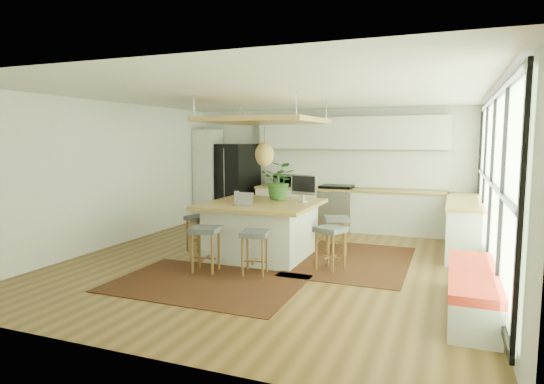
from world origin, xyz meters
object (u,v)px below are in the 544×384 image
at_px(stool_near_left, 206,249).
at_px(stool_right_front, 330,248).
at_px(fridge, 237,184).
at_px(microwave, 284,179).
at_px(stool_right_back, 336,234).
at_px(laptop, 242,198).
at_px(stool_left_side, 199,232).
at_px(monitor, 304,187).
at_px(stool_near_right, 255,251).
at_px(island, 262,229).
at_px(island_plant, 280,185).

xyz_separation_m(stool_near_left, stool_right_front, (1.74, 0.77, 0.00)).
xyz_separation_m(fridge, microwave, (1.24, -0.02, 0.17)).
xyz_separation_m(stool_right_front, stool_right_back, (-0.15, 1.04, 0.00)).
bearing_deg(microwave, stool_near_left, -103.10).
relative_size(stool_near_left, laptop, 2.17).
relative_size(stool_right_back, stool_left_side, 1.03).
xyz_separation_m(fridge, monitor, (2.47, -2.44, 0.26)).
distance_m(stool_near_right, microwave, 4.06).
bearing_deg(island, fridge, 123.38).
distance_m(stool_near_left, stool_near_right, 0.77).
height_order(stool_near_left, stool_left_side, stool_near_left).
distance_m(stool_near_right, island_plant, 1.80).
bearing_deg(monitor, laptop, -118.50).
xyz_separation_m(island, monitor, (0.64, 0.34, 0.72)).
relative_size(stool_right_front, stool_left_side, 1.05).
height_order(stool_near_right, monitor, monitor).
relative_size(stool_near_right, island_plant, 0.97).
relative_size(stool_right_front, stool_right_back, 1.02).
xyz_separation_m(island, stool_left_side, (-1.17, -0.14, -0.11)).
xyz_separation_m(stool_near_right, stool_right_front, (0.98, 0.64, 0.00)).
distance_m(stool_right_back, island_plant, 1.33).
xyz_separation_m(stool_near_left, island_plant, (0.55, 1.71, 0.84)).
distance_m(stool_near_right, stool_right_front, 1.17).
bearing_deg(microwave, stool_right_back, -67.05).
relative_size(monitor, island_plant, 0.75).
relative_size(stool_near_right, microwave, 1.36).
bearing_deg(island, laptop, -107.43).
relative_size(stool_near_left, stool_near_right, 1.04).
relative_size(microwave, island_plant, 0.72).
distance_m(stool_left_side, laptop, 1.28).
xyz_separation_m(stool_right_back, island_plant, (-1.03, -0.09, 0.84)).
distance_m(fridge, monitor, 3.49).
bearing_deg(stool_right_back, fridge, 143.50).
distance_m(laptop, monitor, 1.15).
distance_m(fridge, stool_left_side, 3.05).
height_order(stool_near_right, microwave, microwave).
bearing_deg(stool_near_right, microwave, 103.69).
xyz_separation_m(fridge, stool_near_right, (2.18, -3.90, -0.57)).
relative_size(stool_left_side, monitor, 1.26).
relative_size(island, laptop, 5.82).
bearing_deg(fridge, microwave, 20.80).
bearing_deg(island, stool_near_right, -72.71).
distance_m(stool_near_right, stool_left_side, 1.80).
bearing_deg(stool_right_front, stool_near_right, -147.06).
height_order(stool_left_side, monitor, monitor).
xyz_separation_m(island, laptop, (-0.15, -0.48, 0.58)).
distance_m(fridge, stool_near_left, 4.31).
xyz_separation_m(stool_near_right, island_plant, (-0.20, 1.58, 0.84)).
bearing_deg(microwave, monitor, -78.80).
distance_m(island, stool_near_left, 1.31).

